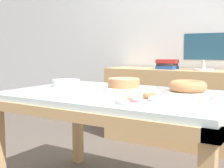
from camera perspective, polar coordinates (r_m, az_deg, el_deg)
wall_back at (r=3.57m, az=15.69°, el=10.80°), size 8.00×0.10×2.60m
dining_table at (r=2.03m, az=1.43°, el=-4.11°), size 1.49×0.97×0.73m
sideboard at (r=3.33m, az=13.76°, el=-4.37°), size 1.80×0.44×0.80m
computer_monitor at (r=3.23m, az=16.45°, el=5.77°), size 0.42×0.20×0.38m
book_stack at (r=3.36m, az=10.06°, el=3.59°), size 0.24×0.19×0.10m
cake_chocolate_round at (r=2.21m, az=2.17°, el=0.00°), size 0.28×0.28×0.08m
cake_golden_bundt at (r=2.06m, az=13.67°, el=-0.59°), size 0.30×0.30×0.08m
pastry_platter at (r=1.67m, az=5.92°, el=-2.93°), size 0.30×0.30×0.04m
plate_stack at (r=2.39m, az=-8.36°, el=0.19°), size 0.21×0.21×0.05m
tealight_near_front at (r=1.85m, az=18.28°, el=-2.37°), size 0.04×0.04×0.04m
tealight_left_edge at (r=1.72m, az=16.34°, el=-2.92°), size 0.04×0.04×0.04m
tealight_centre at (r=2.28m, az=-3.11°, el=-0.44°), size 0.04×0.04×0.04m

